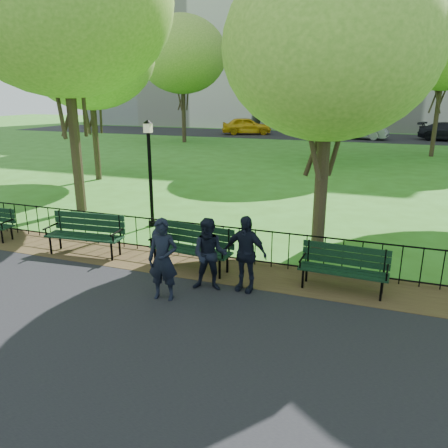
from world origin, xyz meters
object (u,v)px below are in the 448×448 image
(park_bench_main, at_px, (180,240))
(tree_far_c, at_px, (330,40))
(person_left, at_px, (163,260))
(tree_mid_w, at_px, (88,52))
(park_bench_left_a, at_px, (86,230))
(person_right, at_px, (245,253))
(park_bench_right_a, at_px, (344,264))
(tree_far_e, at_px, (447,36))
(person_mid, at_px, (210,255))
(tree_far_w, at_px, (182,55))
(taxi, at_px, (247,126))
(sedan_silver, at_px, (359,130))
(tree_near_e, at_px, (330,47))
(lamppost, at_px, (150,170))

(park_bench_main, bearing_deg, tree_far_c, 93.15)
(person_left, bearing_deg, tree_mid_w, 122.30)
(park_bench_left_a, bearing_deg, person_right, -13.60)
(person_left, relative_size, person_right, 1.03)
(park_bench_right_a, xyz_separation_m, tree_far_e, (3.42, 22.32, 6.57))
(park_bench_right_a, bearing_deg, person_mid, -157.12)
(tree_far_w, distance_m, person_right, 29.02)
(park_bench_main, height_order, tree_far_w, tree_far_w)
(person_left, height_order, person_right, person_left)
(park_bench_left_a, height_order, person_mid, person_mid)
(taxi, bearing_deg, person_mid, 173.79)
(sedan_silver, bearing_deg, tree_near_e, -170.66)
(person_mid, bearing_deg, tree_mid_w, 123.48)
(tree_far_w, bearing_deg, park_bench_left_a, -70.35)
(tree_far_c, distance_m, person_right, 19.00)
(park_bench_right_a, relative_size, tree_near_e, 0.25)
(park_bench_left_a, height_order, tree_mid_w, tree_mid_w)
(park_bench_right_a, bearing_deg, tree_far_e, 84.00)
(park_bench_right_a, xyz_separation_m, lamppost, (-5.95, 2.67, 1.16))
(tree_far_e, distance_m, person_left, 25.68)
(tree_far_c, bearing_deg, taxi, 121.34)
(tree_far_e, xyz_separation_m, sedan_silver, (-5.10, 9.57, -6.34))
(tree_far_w, relative_size, taxi, 2.03)
(park_bench_left_a, relative_size, tree_far_e, 0.20)
(tree_near_e, distance_m, tree_far_w, 26.22)
(park_bench_left_a, distance_m, park_bench_right_a, 6.30)
(park_bench_main, distance_m, park_bench_right_a, 3.68)
(tree_far_e, bearing_deg, park_bench_left_a, -113.49)
(lamppost, bearing_deg, taxi, 101.83)
(park_bench_left_a, bearing_deg, tree_far_w, 104.78)
(tree_far_w, distance_m, sedan_silver, 16.41)
(park_bench_main, height_order, tree_far_c, tree_far_c)
(person_mid, bearing_deg, person_left, -146.79)
(park_bench_main, distance_m, sedan_silver, 32.01)
(park_bench_main, height_order, park_bench_left_a, park_bench_left_a)
(park_bench_right_a, height_order, sedan_silver, sedan_silver)
(park_bench_right_a, xyz_separation_m, tree_mid_w, (-12.02, 8.44, 5.05))
(tree_near_e, distance_m, sedan_silver, 29.72)
(park_bench_right_a, bearing_deg, tree_near_e, 112.38)
(person_mid, bearing_deg, tree_near_e, 51.89)
(person_right, bearing_deg, sedan_silver, 97.20)
(park_bench_main, height_order, person_left, person_left)
(lamppost, xyz_separation_m, tree_far_c, (3.11, 14.66, 4.95))
(person_mid, height_order, sedan_silver, sedan_silver)
(tree_far_e, bearing_deg, tree_near_e, -102.22)
(park_bench_main, distance_m, tree_far_e, 24.35)
(park_bench_left_a, height_order, person_right, person_right)
(tree_far_w, xyz_separation_m, person_right, (13.15, -25.18, -5.96))
(tree_mid_w, bearing_deg, taxi, 90.56)
(tree_near_e, relative_size, tree_far_e, 0.69)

